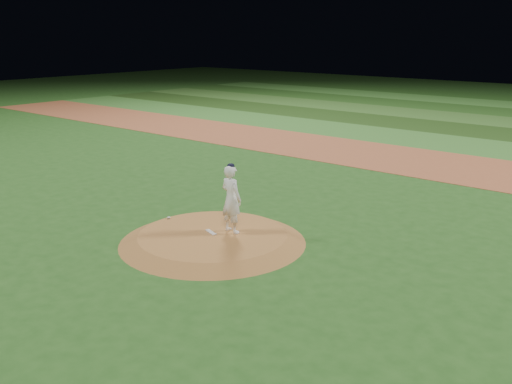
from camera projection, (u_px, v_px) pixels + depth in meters
ground at (213, 242)px, 16.88m from camera, size 120.00×120.00×0.00m
infield_dirt_band at (416, 161)px, 27.24m from camera, size 70.00×6.00×0.02m
outfield_stripe_0 at (459, 144)px, 31.31m from camera, size 70.00×5.00×0.02m
outfield_stripe_1 at (490, 132)px, 35.01m from camera, size 70.00×5.00×0.02m
pitchers_mound at (213, 238)px, 16.85m from camera, size 5.50×5.50×0.25m
pitching_rubber at (211, 232)px, 16.92m from camera, size 0.53×0.29×0.03m
rosin_bag at (169, 218)px, 18.18m from camera, size 0.12×0.12×0.06m
pitcher_on_mound at (231, 199)px, 16.71m from camera, size 0.79×0.56×2.10m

